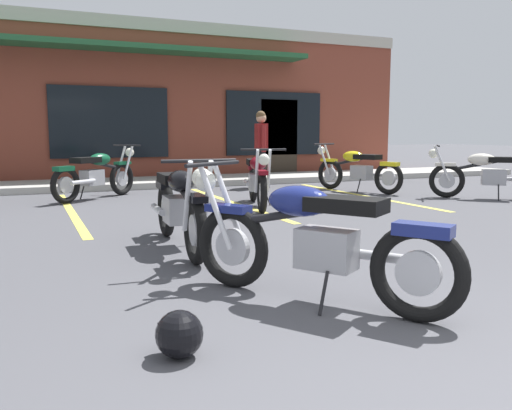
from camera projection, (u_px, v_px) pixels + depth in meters
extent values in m
plane|color=#47474C|center=(246.00, 256.00, 5.25)|extent=(80.00, 80.00, 0.00)
cube|color=#A8A59E|center=(120.00, 184.00, 12.01)|extent=(22.00, 1.80, 0.14)
cube|color=brown|center=(95.00, 105.00, 15.26)|extent=(16.40, 5.34, 3.97)
cube|color=#B2AD9E|center=(107.00, 20.00, 12.56)|extent=(16.40, 0.06, 0.30)
cube|color=black|center=(110.00, 122.00, 12.87)|extent=(2.80, 0.06, 1.70)
cube|color=black|center=(275.00, 124.00, 14.59)|extent=(2.80, 0.06, 1.70)
cube|color=#33281E|center=(279.00, 138.00, 14.70)|extent=(1.10, 0.06, 2.10)
cube|color=#235933|center=(110.00, 46.00, 12.27)|extent=(9.84, 0.90, 0.12)
cube|color=#DBCC4C|center=(71.00, 211.00, 8.22)|extent=(0.12, 4.80, 0.01)
cube|color=#DBCC4C|center=(233.00, 202.00, 9.27)|extent=(0.12, 4.80, 0.01)
cube|color=#DBCC4C|center=(362.00, 195.00, 10.31)|extent=(0.12, 4.80, 0.01)
torus|color=black|center=(418.00, 273.00, 3.38)|extent=(0.44, 0.59, 0.64)
cylinder|color=#B7B7BC|center=(418.00, 273.00, 3.38)|extent=(0.21, 0.27, 0.29)
torus|color=black|center=(233.00, 247.00, 4.16)|extent=(0.44, 0.59, 0.64)
cylinder|color=#B7B7BC|center=(233.00, 247.00, 4.16)|extent=(0.21, 0.27, 0.29)
cylinder|color=silver|center=(215.00, 207.00, 4.10)|extent=(0.22, 0.29, 0.66)
cylinder|color=silver|center=(229.00, 204.00, 4.25)|extent=(0.22, 0.29, 0.66)
cylinder|color=black|center=(213.00, 164.00, 4.17)|extent=(0.57, 0.39, 0.03)
sphere|color=silver|center=(205.00, 181.00, 4.23)|extent=(0.24, 0.24, 0.17)
cube|color=navy|center=(228.00, 208.00, 4.14)|extent=(0.32, 0.38, 0.06)
cube|color=#9E9EA3|center=(326.00, 249.00, 3.72)|extent=(0.42, 0.47, 0.28)
cylinder|color=silver|center=(385.00, 257.00, 3.64)|extent=(0.36, 0.50, 0.07)
cylinder|color=black|center=(301.00, 212.00, 3.79)|extent=(0.57, 0.82, 0.26)
ellipsoid|color=navy|center=(299.00, 201.00, 3.79)|extent=(0.48, 0.54, 0.22)
cube|color=black|center=(346.00, 205.00, 3.60)|extent=(0.52, 0.59, 0.10)
cube|color=navy|center=(423.00, 230.00, 3.34)|extent=(0.33, 0.39, 0.08)
cylinder|color=black|center=(324.00, 293.00, 3.57)|extent=(0.13, 0.09, 0.29)
torus|color=black|center=(447.00, 181.00, 9.94)|extent=(0.56, 0.48, 0.64)
cylinder|color=#B7B7BC|center=(447.00, 181.00, 9.94)|extent=(0.26, 0.23, 0.29)
cylinder|color=silver|center=(442.00, 164.00, 9.84)|extent=(0.28, 0.24, 0.66)
cylinder|color=silver|center=(442.00, 163.00, 10.01)|extent=(0.28, 0.24, 0.66)
cylinder|color=black|center=(438.00, 146.00, 9.90)|extent=(0.44, 0.53, 0.03)
sphere|color=silver|center=(433.00, 153.00, 9.94)|extent=(0.24, 0.24, 0.17)
cube|color=beige|center=(445.00, 164.00, 9.91)|extent=(0.37, 0.34, 0.06)
cube|color=#9E9EA3|center=(494.00, 177.00, 9.71)|extent=(0.46, 0.44, 0.28)
cylinder|color=black|center=(483.00, 164.00, 9.74)|extent=(0.77, 0.64, 0.26)
ellipsoid|color=beige|center=(482.00, 159.00, 9.73)|extent=(0.54, 0.50, 0.22)
cube|color=black|center=(503.00, 160.00, 9.63)|extent=(0.58, 0.55, 0.10)
cylinder|color=black|center=(498.00, 193.00, 9.56)|extent=(0.10, 0.12, 0.29)
torus|color=black|center=(166.00, 209.00, 6.22)|extent=(0.14, 0.64, 0.64)
cylinder|color=#B7B7BC|center=(166.00, 209.00, 6.22)|extent=(0.08, 0.29, 0.29)
torus|color=black|center=(195.00, 230.00, 4.87)|extent=(0.14, 0.64, 0.64)
cylinder|color=#B7B7BC|center=(195.00, 230.00, 4.87)|extent=(0.08, 0.29, 0.29)
cylinder|color=silver|center=(207.00, 196.00, 4.77)|extent=(0.06, 0.33, 0.66)
cylinder|color=silver|center=(187.00, 197.00, 4.71)|extent=(0.06, 0.33, 0.66)
cylinder|color=black|center=(199.00, 161.00, 4.62)|extent=(0.66, 0.07, 0.03)
sphere|color=silver|center=(202.00, 178.00, 4.57)|extent=(0.18, 0.18, 0.17)
cube|color=black|center=(196.00, 198.00, 4.80)|extent=(0.16, 0.37, 0.06)
cube|color=#9E9EA3|center=(177.00, 210.00, 5.61)|extent=(0.26, 0.41, 0.28)
cylinder|color=silver|center=(158.00, 209.00, 5.91)|extent=(0.10, 0.55, 0.07)
cylinder|color=black|center=(181.00, 189.00, 5.39)|extent=(0.12, 0.94, 0.26)
ellipsoid|color=black|center=(181.00, 181.00, 5.36)|extent=(0.29, 0.49, 0.22)
cube|color=black|center=(174.00, 178.00, 5.70)|extent=(0.31, 0.54, 0.10)
cube|color=black|center=(165.00, 185.00, 6.20)|extent=(0.18, 0.37, 0.08)
cylinder|color=black|center=(193.00, 232.00, 5.77)|extent=(0.14, 0.03, 0.29)
torus|color=black|center=(253.00, 183.00, 9.40)|extent=(0.29, 0.64, 0.64)
cylinder|color=#B7B7BC|center=(253.00, 183.00, 9.40)|extent=(0.15, 0.29, 0.29)
torus|color=black|center=(262.00, 192.00, 7.98)|extent=(0.29, 0.64, 0.64)
cylinder|color=#B7B7BC|center=(262.00, 192.00, 7.98)|extent=(0.15, 0.29, 0.29)
cylinder|color=silver|center=(269.00, 171.00, 7.85)|extent=(0.14, 0.32, 0.66)
cylinder|color=silver|center=(257.00, 171.00, 7.83)|extent=(0.14, 0.32, 0.66)
cylinder|color=black|center=(263.00, 150.00, 7.71)|extent=(0.64, 0.23, 0.03)
sphere|color=silver|center=(264.00, 160.00, 7.65)|extent=(0.21, 0.21, 0.17)
cube|color=maroon|center=(262.00, 172.00, 7.90)|extent=(0.24, 0.39, 0.06)
cube|color=#9E9EA3|center=(257.00, 182.00, 8.76)|extent=(0.35, 0.45, 0.28)
cylinder|color=silver|center=(246.00, 183.00, 9.11)|extent=(0.23, 0.55, 0.07)
cylinder|color=black|center=(258.00, 168.00, 8.53)|extent=(0.35, 0.91, 0.26)
ellipsoid|color=maroon|center=(258.00, 163.00, 8.50)|extent=(0.39, 0.54, 0.22)
cube|color=black|center=(256.00, 162.00, 8.85)|extent=(0.43, 0.58, 0.10)
cube|color=maroon|center=(253.00, 167.00, 9.38)|extent=(0.26, 0.39, 0.08)
cylinder|color=black|center=(267.00, 197.00, 8.88)|extent=(0.14, 0.06, 0.29)
torus|color=black|center=(65.00, 185.00, 9.08)|extent=(0.55, 0.49, 0.64)
cylinder|color=#B7B7BC|center=(65.00, 185.00, 9.08)|extent=(0.26, 0.23, 0.29)
torus|color=black|center=(122.00, 179.00, 10.36)|extent=(0.55, 0.49, 0.64)
cylinder|color=#B7B7BC|center=(122.00, 179.00, 10.36)|extent=(0.26, 0.23, 0.29)
cylinder|color=silver|center=(121.00, 162.00, 10.45)|extent=(0.28, 0.24, 0.66)
cylinder|color=silver|center=(128.00, 162.00, 10.37)|extent=(0.28, 0.24, 0.66)
cylinder|color=black|center=(127.00, 145.00, 10.43)|extent=(0.45, 0.52, 0.03)
sphere|color=silver|center=(130.00, 152.00, 10.52)|extent=(0.24, 0.24, 0.17)
cube|color=#0F4C2D|center=(123.00, 163.00, 10.36)|extent=(0.36, 0.34, 0.06)
cube|color=#9E9EA3|center=(92.00, 178.00, 9.64)|extent=(0.46, 0.44, 0.28)
cylinder|color=silver|center=(83.00, 182.00, 9.25)|extent=(0.46, 0.41, 0.07)
cylinder|color=black|center=(99.00, 164.00, 9.78)|extent=(0.76, 0.66, 0.26)
ellipsoid|color=#0F4C2D|center=(100.00, 159.00, 9.79)|extent=(0.53, 0.51, 0.22)
cube|color=black|center=(86.00, 160.00, 9.47)|extent=(0.58, 0.55, 0.10)
cube|color=#0F4C2D|center=(64.00, 169.00, 9.02)|extent=(0.38, 0.36, 0.08)
cylinder|color=black|center=(82.00, 192.00, 9.69)|extent=(0.11, 0.12, 0.29)
torus|color=black|center=(389.00, 178.00, 10.44)|extent=(0.32, 0.63, 0.64)
cylinder|color=#B7B7BC|center=(389.00, 178.00, 10.44)|extent=(0.16, 0.29, 0.29)
torus|color=black|center=(330.00, 174.00, 11.47)|extent=(0.32, 0.63, 0.64)
cylinder|color=#B7B7BC|center=(330.00, 174.00, 11.47)|extent=(0.16, 0.29, 0.29)
cylinder|color=silver|center=(324.00, 159.00, 11.44)|extent=(0.15, 0.32, 0.66)
cylinder|color=silver|center=(330.00, 159.00, 11.56)|extent=(0.15, 0.32, 0.66)
cylinder|color=black|center=(324.00, 144.00, 11.52)|extent=(0.63, 0.26, 0.03)
sphere|color=silver|center=(321.00, 150.00, 11.59)|extent=(0.22, 0.22, 0.17)
cube|color=yellow|center=(329.00, 160.00, 11.46)|extent=(0.26, 0.39, 0.06)
cube|color=#9E9EA3|center=(361.00, 172.00, 10.89)|extent=(0.36, 0.46, 0.28)
cylinder|color=silver|center=(381.00, 175.00, 10.72)|extent=(0.26, 0.54, 0.07)
cylinder|color=black|center=(354.00, 160.00, 11.00)|extent=(0.38, 0.90, 0.26)
ellipsoid|color=yellow|center=(353.00, 156.00, 11.00)|extent=(0.41, 0.54, 0.22)
cube|color=black|center=(368.00, 157.00, 10.75)|extent=(0.44, 0.58, 0.10)
cube|color=yellow|center=(390.00, 164.00, 10.39)|extent=(0.27, 0.39, 0.08)
cylinder|color=black|center=(359.00, 186.00, 10.75)|extent=(0.13, 0.07, 0.29)
cube|color=black|center=(262.00, 185.00, 11.96)|extent=(0.25, 0.14, 0.08)
cube|color=black|center=(264.00, 186.00, 11.76)|extent=(0.25, 0.14, 0.08)
cylinder|color=black|center=(260.00, 166.00, 11.89)|extent=(0.18, 0.18, 0.80)
cylinder|color=black|center=(262.00, 167.00, 11.70)|extent=(0.18, 0.18, 0.80)
cube|color=maroon|center=(261.00, 136.00, 11.71)|extent=(0.29, 0.42, 0.56)
cylinder|color=maroon|center=(259.00, 138.00, 11.96)|extent=(0.12, 0.12, 0.58)
cylinder|color=maroon|center=(264.00, 138.00, 11.47)|extent=(0.12, 0.12, 0.58)
sphere|color=tan|center=(261.00, 118.00, 11.66)|extent=(0.26, 0.26, 0.22)
sphere|color=brown|center=(261.00, 116.00, 11.65)|extent=(0.25, 0.25, 0.21)
sphere|color=black|center=(179.00, 334.00, 2.86)|extent=(0.26, 0.26, 0.26)
cube|color=black|center=(174.00, 329.00, 2.96)|extent=(0.18, 0.03, 0.09)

